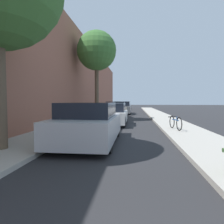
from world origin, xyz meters
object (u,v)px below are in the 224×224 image
(parked_car_champagne, at_px, (116,110))
(parked_car_white, at_px, (112,114))
(parked_car_silver, at_px, (89,124))
(parked_car_grey, at_px, (122,108))
(street_tree_far, at_px, (97,51))
(bicycle, at_px, (175,123))

(parked_car_champagne, bearing_deg, parked_car_white, -87.91)
(parked_car_silver, height_order, parked_car_grey, parked_car_silver)
(parked_car_white, bearing_deg, parked_car_champagne, 92.09)
(parked_car_grey, relative_size, street_tree_far, 0.71)
(street_tree_far, bearing_deg, parked_car_white, -61.85)
(parked_car_champagne, height_order, bicycle, parked_car_champagne)
(parked_car_silver, bearing_deg, parked_car_white, 88.47)
(parked_car_white, relative_size, bicycle, 2.67)
(parked_car_silver, bearing_deg, street_tree_far, 98.96)
(bicycle, bearing_deg, parked_car_silver, -149.89)
(street_tree_far, xyz_separation_m, bicycle, (4.75, -5.29, -4.71))
(parked_car_white, bearing_deg, parked_car_silver, -91.53)
(parked_car_champagne, relative_size, parked_car_grey, 0.85)
(bicycle, bearing_deg, parked_car_champagne, 105.02)
(parked_car_silver, height_order, street_tree_far, street_tree_far)
(parked_car_white, xyz_separation_m, street_tree_far, (-1.44, 2.69, 4.53))
(street_tree_far, bearing_deg, parked_car_champagne, 59.29)
(parked_car_champagne, height_order, parked_car_grey, same)
(parked_car_silver, relative_size, bicycle, 2.81)
(street_tree_far, height_order, bicycle, street_tree_far)
(parked_car_silver, xyz_separation_m, bicycle, (3.45, 2.92, -0.23))
(bicycle, bearing_deg, parked_car_grey, 94.27)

